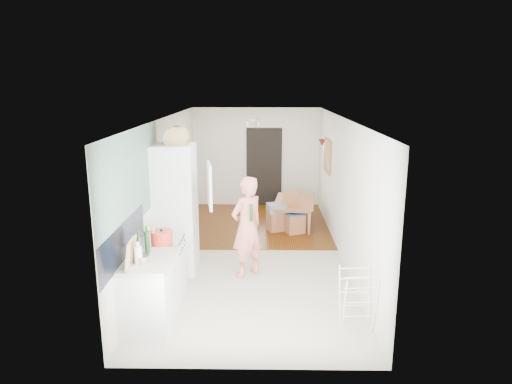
{
  "coord_description": "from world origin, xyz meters",
  "views": [
    {
      "loc": [
        0.16,
        -7.97,
        3.11
      ],
      "look_at": [
        0.04,
        0.2,
        1.14
      ],
      "focal_mm": 32.0,
      "sensor_mm": 36.0,
      "label": 1
    }
  ],
  "objects_px": {
    "person": "(247,218)",
    "drying_rack": "(357,300)",
    "dining_chair": "(294,213)",
    "dining_table": "(296,215)",
    "stool": "(276,221)"
  },
  "relations": [
    {
      "from": "dining_table",
      "to": "drying_rack",
      "type": "bearing_deg",
      "value": -166.72
    },
    {
      "from": "person",
      "to": "dining_table",
      "type": "xyz_separation_m",
      "value": [
        0.99,
        2.78,
        -0.75
      ]
    },
    {
      "from": "stool",
      "to": "dining_table",
      "type": "bearing_deg",
      "value": 45.17
    },
    {
      "from": "person",
      "to": "dining_chair",
      "type": "height_order",
      "value": "person"
    },
    {
      "from": "person",
      "to": "stool",
      "type": "bearing_deg",
      "value": -144.93
    },
    {
      "from": "person",
      "to": "drying_rack",
      "type": "bearing_deg",
      "value": 89.64
    },
    {
      "from": "person",
      "to": "stool",
      "type": "height_order",
      "value": "person"
    },
    {
      "from": "person",
      "to": "dining_table",
      "type": "bearing_deg",
      "value": -151.63
    },
    {
      "from": "dining_table",
      "to": "drying_rack",
      "type": "distance_m",
      "value": 4.46
    },
    {
      "from": "stool",
      "to": "drying_rack",
      "type": "distance_m",
      "value": 4.08
    },
    {
      "from": "person",
      "to": "drying_rack",
      "type": "distance_m",
      "value": 2.29
    },
    {
      "from": "dining_table",
      "to": "person",
      "type": "bearing_deg",
      "value": 167.49
    },
    {
      "from": "person",
      "to": "dining_chair",
      "type": "distance_m",
      "value": 2.43
    },
    {
      "from": "dining_chair",
      "to": "dining_table",
      "type": "bearing_deg",
      "value": 61.27
    },
    {
      "from": "dining_chair",
      "to": "drying_rack",
      "type": "height_order",
      "value": "dining_chair"
    }
  ]
}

